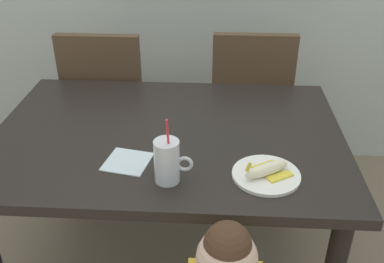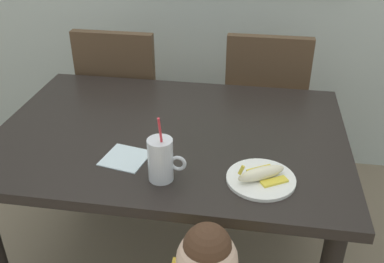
{
  "view_description": "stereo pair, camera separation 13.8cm",
  "coord_description": "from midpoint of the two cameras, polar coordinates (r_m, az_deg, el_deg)",
  "views": [
    {
      "loc": [
        0.19,
        -1.49,
        1.62
      ],
      "look_at": [
        0.1,
        -0.1,
        0.81
      ],
      "focal_mm": 40.9,
      "sensor_mm": 36.0,
      "label": 1
    },
    {
      "loc": [
        0.32,
        -1.47,
        1.62
      ],
      "look_at": [
        0.1,
        -0.1,
        0.81
      ],
      "focal_mm": 40.9,
      "sensor_mm": 36.0,
      "label": 2
    }
  ],
  "objects": [
    {
      "name": "dining_chair_left",
      "position": [
        2.48,
        -12.35,
        3.75
      ],
      "size": [
        0.44,
        0.44,
        0.96
      ],
      "rotation": [
        0.0,
        0.0,
        3.14
      ],
      "color": "#4C3826",
      "rests_on": "ground"
    },
    {
      "name": "dining_table",
      "position": [
        1.78,
        -5.31,
        -2.79
      ],
      "size": [
        1.38,
        0.96,
        0.75
      ],
      "color": "black",
      "rests_on": "ground"
    },
    {
      "name": "snack_plate",
      "position": [
        1.48,
        7.01,
        -5.71
      ],
      "size": [
        0.23,
        0.23,
        0.01
      ],
      "primitive_type": "cylinder",
      "color": "white",
      "rests_on": "dining_table"
    },
    {
      "name": "dining_chair_right",
      "position": [
        2.45,
        5.88,
        3.95
      ],
      "size": [
        0.44,
        0.44,
        0.96
      ],
      "rotation": [
        0.0,
        0.0,
        3.14
      ],
      "color": "#4C3826",
      "rests_on": "ground"
    },
    {
      "name": "paper_napkin",
      "position": [
        1.57,
        -10.94,
        -3.95
      ],
      "size": [
        0.18,
        0.18,
        0.0
      ],
      "primitive_type": "cube",
      "rotation": [
        0.0,
        0.0,
        -0.2
      ],
      "color": "silver",
      "rests_on": "dining_table"
    },
    {
      "name": "milk_cup",
      "position": [
        1.43,
        -6.01,
        -4.24
      ],
      "size": [
        0.13,
        0.08,
        0.25
      ],
      "color": "silver",
      "rests_on": "dining_table"
    },
    {
      "name": "peeled_banana",
      "position": [
        1.46,
        7.12,
        -5.01
      ],
      "size": [
        0.17,
        0.14,
        0.07
      ],
      "rotation": [
        0.0,
        0.0,
        0.54
      ],
      "color": "#F4EAC6",
      "rests_on": "snack_plate"
    }
  ]
}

